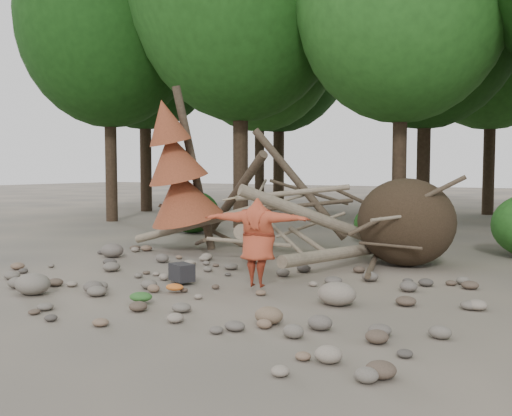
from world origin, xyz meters
The scene contains 13 objects.
ground centered at (0.00, 0.00, 0.00)m, with size 120.00×120.00×0.00m, color #514C44.
deadfall_pile centered at (2.02, 4.24, 0.95)m, with size 8.55×5.24×3.30m.
dead_conifer centered at (-3.12, 3.37, 2.11)m, with size 2.06×2.16×4.35m.
bush_left centered at (-5.50, 7.20, 0.72)m, with size 1.80×1.80×1.44m, color #184512.
bush_mid centered at (0.80, 7.80, 0.56)m, with size 1.40×1.40×1.12m, color #205819.
frisbee_thrower centered at (1.03, 0.36, 0.88)m, with size 2.06×1.10×1.59m.
backpack centered at (-0.53, 0.17, 0.16)m, with size 0.49×0.32×0.32m, color black.
cloth_green centered at (-0.09, -1.48, 0.07)m, with size 0.39×0.33×0.15m, color #2C5E25.
cloth_orange centered at (-0.13, -0.55, 0.06)m, with size 0.33×0.27×0.12m, color #C56021.
boulder_front_left centered at (-2.19, -1.89, 0.19)m, with size 0.63×0.57×0.38m, color slate.
boulder_front_right centered at (2.27, -1.46, 0.12)m, with size 0.41×0.37×0.25m, color #765F4A.
boulder_mid_right centered at (2.68, 0.07, 0.19)m, with size 0.62×0.56×0.37m, color gray.
boulder_mid_left centered at (-4.00, 1.87, 0.17)m, with size 0.58×0.52×0.35m, color #665E56.
Camera 1 is at (6.11, -8.39, 2.20)m, focal length 40.00 mm.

